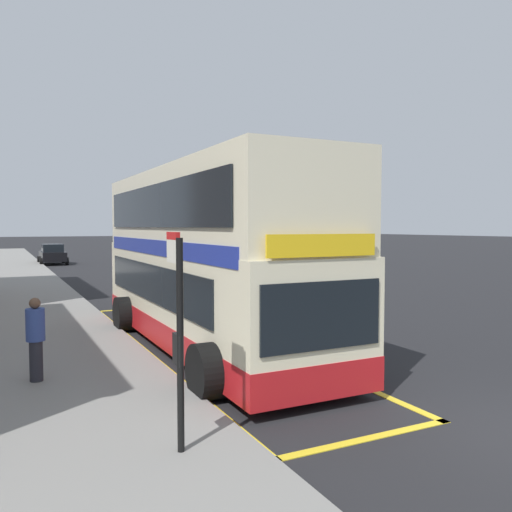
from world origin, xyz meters
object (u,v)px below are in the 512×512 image
object	(u,v)px
double_decker_bus	(205,265)
pedestrian_further_back	(36,336)
bus_stop_sign	(178,324)
parked_car_black_far	(53,254)
parked_car_teal_ahead	(274,272)

from	to	relation	value
double_decker_bus	pedestrian_further_back	bearing A→B (deg)	-156.94
bus_stop_sign	parked_car_black_far	distance (m)	37.90
double_decker_bus	parked_car_teal_ahead	size ratio (longest dim) A/B	2.48
parked_car_teal_ahead	double_decker_bus	bearing A→B (deg)	-127.29
parked_car_teal_ahead	pedestrian_further_back	xyz separation A→B (m)	(-11.53, -11.98, 0.18)
parked_car_teal_ahead	pedestrian_further_back	world-z (taller)	pedestrian_further_back
bus_stop_sign	parked_car_teal_ahead	xyz separation A→B (m)	(10.07, 16.01, -0.98)
double_decker_bus	bus_stop_sign	xyz separation A→B (m)	(-2.56, -5.74, -0.29)
bus_stop_sign	pedestrian_further_back	distance (m)	4.36
parked_car_black_far	parked_car_teal_ahead	xyz separation A→B (m)	(8.24, -21.83, 0.00)
parked_car_black_far	parked_car_teal_ahead	size ratio (longest dim) A/B	1.00
double_decker_bus	bus_stop_sign	world-z (taller)	double_decker_bus
parked_car_black_far	pedestrian_further_back	bearing A→B (deg)	-95.33
parked_car_black_far	double_decker_bus	bearing A→B (deg)	-88.49
double_decker_bus	parked_car_teal_ahead	bearing A→B (deg)	53.79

